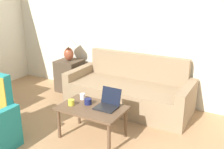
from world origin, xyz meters
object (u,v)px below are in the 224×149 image
object	(u,v)px
table_lamp	(68,44)
cup_white	(88,101)
cup_yellow	(83,96)
cup_navy	(71,102)
laptop	(108,103)
couch	(130,92)
coffee_table	(92,111)

from	to	relation	value
table_lamp	cup_white	world-z (taller)	table_lamp
table_lamp	cup_yellow	xyz separation A→B (m)	(1.08, -1.09, -0.45)
cup_navy	cup_yellow	world-z (taller)	cup_yellow
laptop	cup_navy	distance (m)	0.50
couch	laptop	size ratio (longest dim) A/B	7.25
laptop	cup_yellow	bearing A→B (deg)	173.14
laptop	cup_navy	size ratio (longest dim) A/B	3.39
couch	cup_white	world-z (taller)	couch
laptop	cup_yellow	size ratio (longest dim) A/B	3.54
cup_yellow	cup_white	size ratio (longest dim) A/B	0.82
laptop	cup_white	distance (m)	0.29
table_lamp	cup_white	distance (m)	1.79
couch	cup_navy	bearing A→B (deg)	-103.39
coffee_table	cup_navy	distance (m)	0.30
cup_white	cup_yellow	bearing A→B (deg)	146.91
cup_yellow	coffee_table	bearing A→B (deg)	-31.54
table_lamp	cup_navy	distance (m)	1.77
cup_white	couch	bearing A→B (deg)	84.10
table_lamp	coffee_table	size ratio (longest dim) A/B	0.58
table_lamp	coffee_table	bearing A→B (deg)	-42.98
coffee_table	cup_navy	world-z (taller)	cup_navy
laptop	cup_yellow	world-z (taller)	laptop
table_lamp	cup_yellow	world-z (taller)	table_lamp
coffee_table	table_lamp	bearing A→B (deg)	137.02
coffee_table	laptop	bearing A→B (deg)	30.12
couch	laptop	bearing A→B (deg)	-80.69
couch	laptop	xyz separation A→B (m)	(0.17, -1.03, 0.24)
coffee_table	cup_white	world-z (taller)	cup_white
cup_yellow	cup_white	bearing A→B (deg)	-33.09
couch	coffee_table	bearing A→B (deg)	-90.73
cup_navy	cup_yellow	bearing A→B (deg)	86.51
laptop	cup_navy	xyz separation A→B (m)	(-0.46, -0.19, -0.02)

